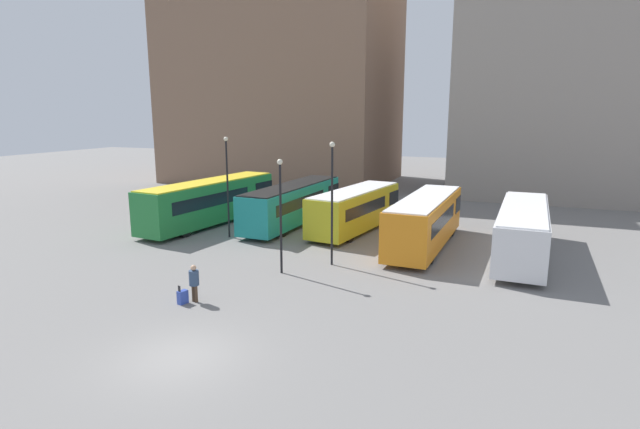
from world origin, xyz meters
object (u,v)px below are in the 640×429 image
(bus_4, at_px, (523,229))
(traveler, at_px, (194,280))
(suitcase, at_px, (183,297))
(bus_3, at_px, (426,220))
(lamp_post_2, at_px, (227,180))
(lamp_post_1, at_px, (281,207))
(lamp_post_0, at_px, (332,195))
(bus_0, at_px, (211,200))
(bus_1, at_px, (294,202))
(bus_2, at_px, (356,208))

(bus_4, relative_size, traveler, 6.93)
(traveler, xyz_separation_m, suitcase, (-0.36, -0.37, -0.69))
(bus_3, bearing_deg, bus_4, -90.03)
(traveler, bearing_deg, lamp_post_2, 39.32)
(suitcase, distance_m, lamp_post_1, 6.51)
(lamp_post_0, bearing_deg, lamp_post_1, -129.84)
(traveler, bearing_deg, bus_0, 45.91)
(lamp_post_1, bearing_deg, bus_4, 34.22)
(bus_0, bearing_deg, bus_4, -85.60)
(suitcase, xyz_separation_m, lamp_post_0, (3.99, 7.59, 3.50))
(bus_1, xyz_separation_m, bus_2, (4.82, -0.25, -0.04))
(suitcase, height_order, lamp_post_2, lamp_post_2)
(bus_1, distance_m, bus_4, 15.80)
(bus_0, relative_size, bus_4, 1.10)
(lamp_post_1, bearing_deg, traveler, -109.36)
(suitcase, relative_size, lamp_post_2, 0.13)
(traveler, xyz_separation_m, lamp_post_1, (1.74, 4.95, 2.42))
(bus_0, relative_size, bus_3, 1.15)
(bus_3, height_order, suitcase, bus_3)
(bus_4, height_order, suitcase, bus_4)
(bus_2, distance_m, bus_3, 5.77)
(bus_2, distance_m, traveler, 15.52)
(suitcase, bearing_deg, lamp_post_0, -12.82)
(bus_0, xyz_separation_m, bus_3, (15.63, -0.51, -0.08))
(bus_1, distance_m, lamp_post_1, 11.56)
(lamp_post_2, bearing_deg, suitcase, -67.95)
(suitcase, relative_size, lamp_post_1, 0.15)
(bus_2, bearing_deg, traveler, 179.23)
(bus_0, bearing_deg, lamp_post_0, -111.51)
(bus_1, relative_size, traveler, 7.19)
(bus_0, distance_m, lamp_post_2, 4.89)
(bus_4, height_order, lamp_post_2, lamp_post_2)
(bus_0, height_order, bus_4, bus_0)
(bus_3, height_order, bus_4, bus_3)
(bus_4, height_order, lamp_post_1, lamp_post_1)
(bus_4, distance_m, lamp_post_1, 13.83)
(bus_3, bearing_deg, bus_2, 66.89)
(traveler, distance_m, lamp_post_0, 8.55)
(lamp_post_0, bearing_deg, bus_4, 29.96)
(bus_0, height_order, lamp_post_1, lamp_post_1)
(traveler, relative_size, lamp_post_1, 0.29)
(bus_0, distance_m, suitcase, 15.81)
(bus_3, height_order, lamp_post_2, lamp_post_2)
(bus_3, xyz_separation_m, suitcase, (-7.96, -13.24, -1.37))
(bus_1, bearing_deg, lamp_post_1, -156.73)
(lamp_post_1, relative_size, lamp_post_2, 0.89)
(lamp_post_2, bearing_deg, lamp_post_0, -20.94)
(bus_4, bearing_deg, bus_3, 89.35)
(bus_1, distance_m, bus_2, 4.83)
(bus_1, relative_size, bus_4, 1.04)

